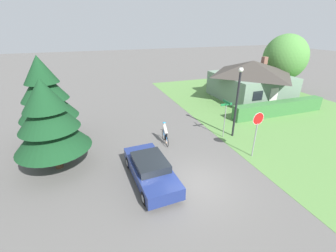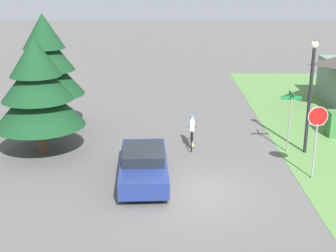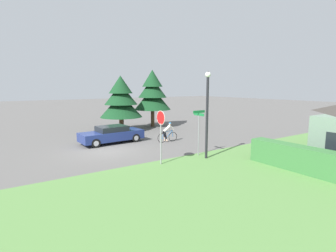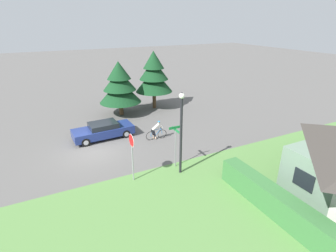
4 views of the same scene
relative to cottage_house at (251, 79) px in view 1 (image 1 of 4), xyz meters
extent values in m
plane|color=#5B5956|center=(-12.34, -11.66, -2.12)|extent=(140.00, 140.00, 0.00)
cube|color=#568442|center=(-0.35, -7.66, -2.12)|extent=(16.00, 36.00, 0.01)
cube|color=slate|center=(0.00, 0.00, -0.81)|extent=(6.89, 7.17, 2.62)
pyramid|color=#3D3833|center=(0.00, 0.00, 1.24)|extent=(7.44, 7.74, 1.47)
cube|color=silver|center=(-0.02, -3.60, -1.12)|extent=(0.90, 0.06, 2.00)
cube|color=black|center=(-1.94, -3.59, -0.68)|extent=(1.10, 0.06, 0.90)
cube|color=brown|center=(2.06, 0.71, 1.78)|extent=(0.50, 0.50, 0.80)
cube|color=#387038|center=(-0.79, -5.23, -1.49)|extent=(9.42, 0.90, 1.26)
cube|color=navy|center=(-14.34, -10.50, -1.56)|extent=(2.02, 4.72, 0.64)
cube|color=black|center=(-14.34, -10.46, -1.04)|extent=(1.68, 2.19, 0.39)
cylinder|color=black|center=(-15.22, -8.97, -1.80)|extent=(0.26, 0.65, 0.64)
cylinder|color=#ADADB2|center=(-15.22, -8.97, -1.80)|extent=(0.26, 0.38, 0.37)
cylinder|color=black|center=(-13.62, -8.89, -1.80)|extent=(0.26, 0.65, 0.64)
cylinder|color=#ADADB2|center=(-13.62, -8.89, -1.80)|extent=(0.26, 0.38, 0.37)
cylinder|color=black|center=(-15.06, -12.11, -1.80)|extent=(0.26, 0.65, 0.64)
cylinder|color=#ADADB2|center=(-15.06, -12.11, -1.80)|extent=(0.26, 0.38, 0.37)
cylinder|color=black|center=(-13.46, -12.03, -1.80)|extent=(0.26, 0.65, 0.64)
cylinder|color=#ADADB2|center=(-13.46, -12.03, -1.80)|extent=(0.26, 0.38, 0.37)
torus|color=black|center=(-12.32, -7.33, -1.77)|extent=(0.09, 0.74, 0.74)
torus|color=black|center=(-12.25, -6.38, -1.77)|extent=(0.09, 0.74, 0.74)
cylinder|color=#1E66B2|center=(-12.31, -7.10, -1.62)|extent=(0.05, 0.17, 0.55)
cylinder|color=#1E66B2|center=(-12.28, -6.74, -1.58)|extent=(0.08, 0.60, 0.65)
cylinder|color=#1E66B2|center=(-12.28, -6.81, -1.31)|extent=(0.09, 0.71, 0.11)
cylinder|color=#1E66B2|center=(-12.31, -7.18, -1.83)|extent=(0.06, 0.32, 0.16)
cylinder|color=#1E66B2|center=(-12.32, -7.25, -1.56)|extent=(0.05, 0.20, 0.44)
cylinder|color=#1E66B2|center=(-12.26, -6.42, -1.52)|extent=(0.04, 0.11, 0.51)
cylinder|color=black|center=(-12.26, -6.46, -1.27)|extent=(0.44, 0.06, 0.02)
ellipsoid|color=black|center=(-12.31, -7.16, -1.33)|extent=(0.09, 0.21, 0.05)
cylinder|color=black|center=(-12.31, -7.18, -1.50)|extent=(0.13, 0.25, 0.46)
cylinder|color=black|center=(-12.31, -7.02, -1.58)|extent=(0.13, 0.25, 0.61)
cylinder|color=tan|center=(-12.30, -7.11, -1.86)|extent=(0.08, 0.08, 0.30)
cylinder|color=tan|center=(-12.25, -6.95, -1.96)|extent=(0.17, 0.08, 0.21)
cylinder|color=silver|center=(-12.29, -6.90, -1.09)|extent=(0.27, 0.68, 0.57)
cylinder|color=silver|center=(-12.27, -6.68, -1.09)|extent=(0.09, 0.24, 0.35)
cylinder|color=silver|center=(-12.27, -6.40, -1.09)|extent=(0.09, 0.24, 0.35)
sphere|color=tan|center=(-12.27, -6.63, -0.75)|extent=(0.19, 0.19, 0.19)
ellipsoid|color=#267FBF|center=(-12.27, -6.63, -0.70)|extent=(0.22, 0.18, 0.12)
cylinder|color=gray|center=(-7.72, -10.36, -1.00)|extent=(0.07, 0.07, 2.24)
cylinder|color=red|center=(-7.72, -10.36, 0.42)|extent=(0.72, 0.04, 0.72)
cylinder|color=silver|center=(-7.72, -10.36, 0.42)|extent=(0.76, 0.03, 0.76)
cylinder|color=black|center=(-7.22, -7.52, 0.23)|extent=(0.15, 0.15, 4.70)
sphere|color=white|center=(-7.22, -7.52, 2.73)|extent=(0.32, 0.32, 0.32)
cone|color=black|center=(-7.22, -7.52, 2.89)|extent=(0.19, 0.19, 0.13)
cylinder|color=gray|center=(-8.00, -7.46, -0.89)|extent=(0.06, 0.06, 2.47)
cube|color=#197238|center=(-8.00, -7.46, 0.40)|extent=(0.90, 0.03, 0.16)
cube|color=#197238|center=(-8.00, -7.46, 0.56)|extent=(0.03, 0.90, 0.16)
cylinder|color=#4C3823|center=(-19.03, -7.61, -1.47)|extent=(0.42, 0.42, 1.30)
cone|color=#143D1E|center=(-19.03, -7.61, 0.26)|extent=(3.95, 3.95, 2.16)
cone|color=#143D1E|center=(-19.03, -7.61, 1.32)|extent=(3.08, 3.08, 1.90)
cone|color=#143D1E|center=(-19.03, -7.61, 2.24)|extent=(2.21, 2.21, 1.64)
cylinder|color=#4C3823|center=(-19.58, -3.83, -1.23)|extent=(0.38, 0.38, 1.79)
cone|color=#143D1E|center=(-19.58, -3.83, 0.81)|extent=(3.76, 3.76, 2.27)
cone|color=#143D1E|center=(-19.58, -3.83, 1.92)|extent=(2.93, 2.93, 2.00)
cone|color=#143D1E|center=(-19.58, -3.83, 2.89)|extent=(2.11, 2.11, 1.73)
cylinder|color=#4C3823|center=(5.40, 1.15, -1.16)|extent=(0.39, 0.39, 1.93)
ellipsoid|color=#4C893D|center=(5.40, 1.15, 1.92)|extent=(4.98, 4.98, 5.23)
camera|label=1|loc=(-16.75, -19.98, 5.42)|focal=24.00mm
camera|label=2|loc=(-13.39, -27.25, 5.48)|focal=50.00mm
camera|label=3|loc=(3.92, -17.76, 2.09)|focal=28.00mm
camera|label=4|loc=(4.81, -14.34, 6.59)|focal=28.00mm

